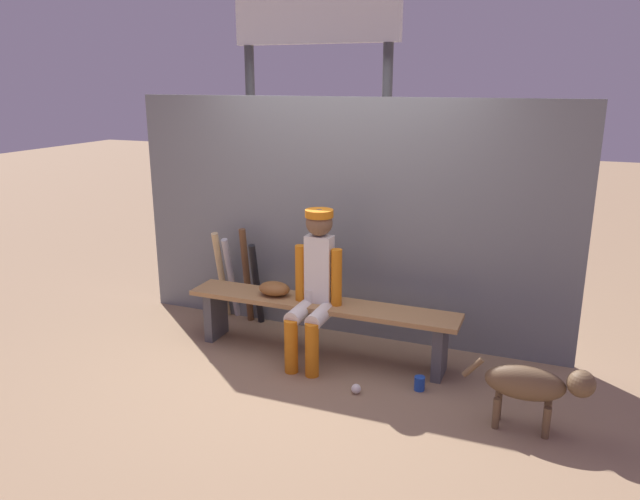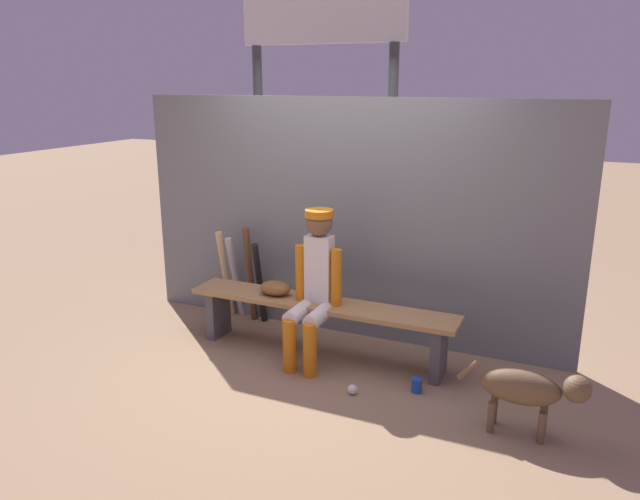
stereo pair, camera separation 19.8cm
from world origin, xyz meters
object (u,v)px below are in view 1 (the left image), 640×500
Objects in this scene: bat_wood_natural at (221,275)px; baseball at (356,389)px; bat_aluminum_silver at (231,278)px; cup_on_bench at (310,296)px; bat_wood_dark at (247,276)px; dog at (534,385)px; bat_aluminum_black at (257,284)px; player_seated at (314,282)px; dugout_bench at (320,314)px; cup_on_ground at (420,383)px; scoreboard at (321,44)px; baseball_glove at (274,289)px.

baseball is (1.69, -0.92, -0.41)m from bat_wood_natural.
bat_aluminum_silver reaches higher than cup_on_bench.
bat_wood_dark reaches higher than dog.
bat_aluminum_black is 0.40m from bat_wood_natural.
player_seated reaches higher than bat_aluminum_black.
dugout_bench is 0.19m from cup_on_bench.
baseball is 0.49m from cup_on_ground.
baseball is 1.28m from dog.
player_seated is 0.34× the size of scoreboard.
dugout_bench is at bearing 0.00° from baseball_glove.
dugout_bench is 0.46m from baseball_glove.
baseball is 0.90m from cup_on_bench.
player_seated is at bearing 168.95° from cup_on_ground.
baseball_glove is 3.78× the size of baseball.
bat_aluminum_black is 0.98× the size of bat_aluminum_silver.
cup_on_bench is (0.35, -0.04, -0.01)m from baseball_glove.
baseball is at bearing 178.40° from dog.
cup_on_ground is (1.35, -0.29, -0.49)m from baseball_glove.
baseball is 0.09× the size of dog.
bat_aluminum_silver is at bearing 160.81° from dog.
bat_aluminum_black is 1.62m from baseball.
cup_on_bench is (1.03, -0.48, 0.12)m from bat_aluminum_silver.
baseball_glove is 0.33× the size of bat_aluminum_silver.
bat_wood_natural is (-0.09, -0.04, 0.03)m from bat_aluminum_silver.
scoreboard reaches higher than bat_aluminum_silver.
baseball_glove is at bearing -40.09° from bat_wood_dark.
bat_wood_natural is 2.27m from cup_on_ground.
dog is (1.24, -0.03, 0.30)m from baseball.
scoreboard is at bearing 111.55° from dugout_bench.
bat_aluminum_black is (-0.37, 0.38, -0.13)m from baseball_glove.
bat_wood_dark is 2.84m from dog.
player_seated is at bearing -26.48° from bat_aluminum_silver.
bat_wood_dark reaches higher than baseball.
bat_wood_dark reaches higher than bat_aluminum_black.
baseball is (1.60, -0.96, -0.38)m from bat_aluminum_silver.
bat_wood_natural reaches higher than cup_on_ground.
dog is at bearing -15.74° from cup_on_bench.
bat_aluminum_silver is 0.93× the size of bat_wood_natural.
bat_wood_dark is 0.27m from bat_wood_natural.
player_seated is 1.53× the size of bat_aluminum_black.
bat_aluminum_silver is at bearing 149.20° from baseball.
baseball_glove is at bearing 165.68° from dog.
dugout_bench is 31.66× the size of baseball.
player_seated is 17.21× the size of baseball.
bat_wood_dark is at bearing 4.39° from bat_wood_natural.
player_seated reaches higher than cup_on_ground.
baseball is at bearing -46.04° from dugout_bench.
cup_on_bench is 2.61m from scoreboard.
scoreboard is at bearing 59.66° from bat_wood_natural.
baseball is at bearing -28.54° from bat_wood_natural.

